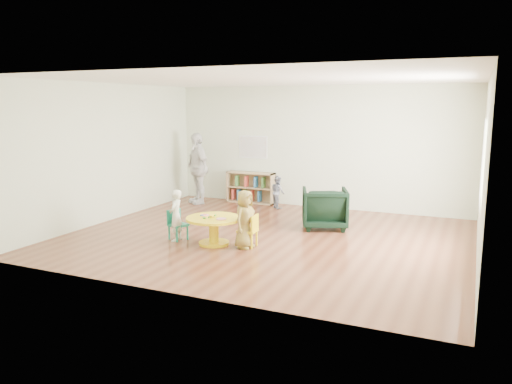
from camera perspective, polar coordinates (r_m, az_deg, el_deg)
room at (r=8.78m, az=1.29°, el=6.83°), size 7.10×7.00×2.80m
activity_table at (r=8.58m, az=-4.85°, el=-3.85°), size 0.95×0.95×0.52m
kid_chair_left at (r=8.98m, az=-9.04°, el=-3.58°), size 0.37×0.37×0.54m
kid_chair_right at (r=8.40m, az=-0.71°, el=-4.33°), size 0.31×0.31×0.55m
bookshelf at (r=12.20m, az=-0.62°, el=0.50°), size 1.20×0.30×0.75m
alphabet_poster at (r=12.19m, az=-0.32°, el=5.16°), size 0.74×0.01×0.54m
armchair at (r=9.75m, az=7.85°, el=-1.84°), size 1.09×1.10×0.79m
child_left at (r=8.85m, az=-9.14°, el=-2.67°), size 0.27×0.37×0.91m
child_right at (r=8.30m, az=-1.29°, el=-3.13°), size 0.37×0.52×0.98m
toddler at (r=11.53m, az=2.51°, el=-0.01°), size 0.46×0.46×0.75m
adult_caretaker at (r=12.12m, az=-6.71°, el=2.72°), size 1.06×0.92×1.71m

